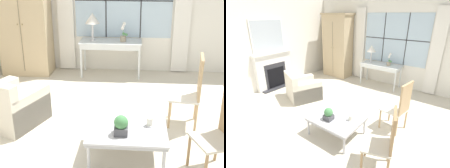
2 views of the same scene
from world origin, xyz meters
TOP-DOWN VIEW (x-y plane):
  - ground_plane at (0.00, 0.00)m, footprint 14.00×14.00m
  - wall_back_windowed at (0.00, 3.02)m, footprint 7.20×0.14m
  - armoire at (-2.04, 2.66)m, footprint 1.10×0.63m
  - console_table at (-0.24, 2.67)m, footprint 1.28×0.54m
  - table_lamp at (-0.61, 2.66)m, footprint 0.30×0.30m
  - potted_orchid at (0.02, 2.66)m, footprint 0.16×0.12m
  - armchair_upholstered at (-1.56, 0.43)m, footprint 1.08×1.08m
  - side_chair_wooden at (1.13, 0.61)m, footprint 0.50×0.50m
  - accent_chair_wooden at (1.31, -0.51)m, footprint 0.56×0.56m
  - coffee_table at (0.22, -0.27)m, footprint 0.98×0.79m
  - potted_plant_small at (0.15, -0.42)m, footprint 0.17×0.17m
  - pillar_candle at (0.50, -0.19)m, footprint 0.11×0.11m

SIDE VIEW (x-z plane):
  - ground_plane at x=0.00m, z-range 0.00..0.00m
  - armchair_upholstered at x=-1.56m, z-range -0.12..0.66m
  - coffee_table at x=0.22m, z-range 0.16..0.55m
  - pillar_candle at x=0.50m, z-range 0.38..0.51m
  - potted_plant_small at x=0.15m, z-range 0.39..0.64m
  - accent_chair_wooden at x=1.31m, z-range 0.05..1.10m
  - side_chair_wooden at x=1.13m, z-range 0.05..1.13m
  - console_table at x=-0.24m, z-range 0.29..1.03m
  - potted_orchid at x=0.02m, z-range 0.69..1.10m
  - armoire at x=-2.04m, z-range 0.01..2.30m
  - table_lamp at x=-0.61m, z-range 0.91..1.48m
  - wall_back_windowed at x=0.00m, z-range -0.01..2.79m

